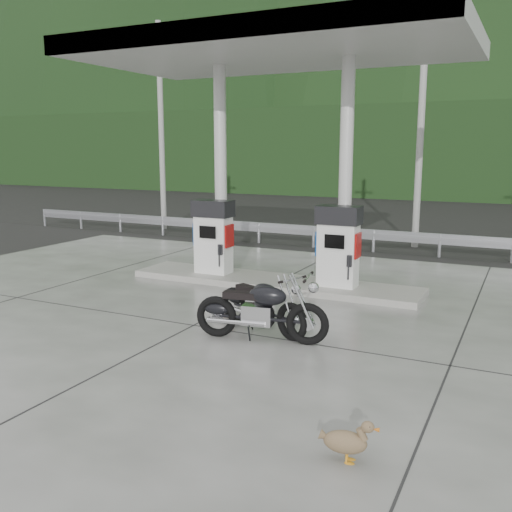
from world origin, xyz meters
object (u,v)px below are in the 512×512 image
at_px(motorcycle_left, 262,305).
at_px(duck, 345,443).
at_px(gas_pump_left, 213,237).
at_px(gas_pump_right, 338,246).
at_px(motorcycle_right, 261,311).

distance_m(motorcycle_left, duck, 4.39).
height_order(gas_pump_left, duck, gas_pump_left).
xyz_separation_m(gas_pump_left, duck, (5.47, -6.73, -0.85)).
xyz_separation_m(gas_pump_left, gas_pump_right, (3.20, 0.00, 0.00)).
bearing_deg(gas_pump_right, motorcycle_left, -96.23).
bearing_deg(gas_pump_left, gas_pump_right, 0.00).
height_order(gas_pump_left, motorcycle_left, gas_pump_left).
distance_m(gas_pump_right, motorcycle_right, 3.73).
relative_size(gas_pump_left, duck, 3.21).
xyz_separation_m(gas_pump_left, motorcycle_right, (3.06, -3.69, -0.54)).
height_order(gas_pump_right, motorcycle_left, gas_pump_right).
relative_size(motorcycle_right, duck, 3.83).
xyz_separation_m(motorcycle_left, duck, (2.62, -3.51, -0.27)).
bearing_deg(gas_pump_right, gas_pump_left, 180.00).
bearing_deg(duck, motorcycle_right, 119.24).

